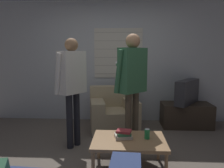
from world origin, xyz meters
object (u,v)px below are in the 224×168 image
Objects in this scene: soda_can at (147,134)px; person_right_standing at (132,77)px; person_left_standing at (72,79)px; armchair_beige at (114,113)px; book_stack at (123,134)px; coffee_table at (129,142)px; tv at (187,92)px; spare_remote at (119,132)px.

person_right_standing is at bearing 106.25° from soda_can.
person_left_standing is at bearing 133.56° from person_right_standing.
soda_can is at bearing 97.92° from armchair_beige.
person_right_standing is at bearing 78.71° from book_stack.
coffee_table is 0.54× the size of person_left_standing.
coffee_table is 0.12m from book_stack.
soda_can is at bearing 5.77° from tv.
coffee_table is at bearing -25.17° from spare_remote.
person_left_standing is 13.35× the size of soda_can.
soda_can is at bearing -119.65° from person_right_standing.
book_stack reaches higher than coffee_table.
person_right_standing is at bearing 99.67° from armchair_beige.
person_right_standing is at bearing -56.97° from person_left_standing.
book_stack is at bearing -1.58° from tv.
person_left_standing is 1.39m from soda_can.
spare_remote is (-0.18, -0.42, -0.70)m from person_right_standing.
person_right_standing is 0.90m from book_stack.
spare_remote is (-0.06, 0.18, -0.04)m from book_stack.
book_stack reaches higher than spare_remote.
book_stack is 0.19m from spare_remote.
tv is 2.09m from book_stack.
tv is at bearing -2.54° from person_right_standing.
armchair_beige is 1.19m from person_right_standing.
person_right_standing reaches higher than tv.
spare_remote is (-0.36, 0.19, -0.05)m from soda_can.
person_left_standing reaches higher than tv.
book_stack is at bearing -147.19° from person_right_standing.
person_left_standing is at bearing -27.29° from tv.
armchair_beige is 1.27m from spare_remote.
book_stack is (-1.24, -1.66, -0.26)m from tv.
person_right_standing is 0.84m from spare_remote.
coffee_table is at bearing 89.29° from armchair_beige.
person_left_standing is at bearing -175.15° from spare_remote.
soda_can is at bearing -85.99° from person_left_standing.
person_left_standing is 12.99× the size of spare_remote.
spare_remote is at bearing 85.30° from armchair_beige.
person_right_standing reaches higher than armchair_beige.
armchair_beige is at bearing 97.74° from book_stack.
soda_can reaches higher than book_stack.
person_right_standing reaches higher than spare_remote.
coffee_table is 3.82× the size of book_stack.
tv is at bearing 53.09° from book_stack.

